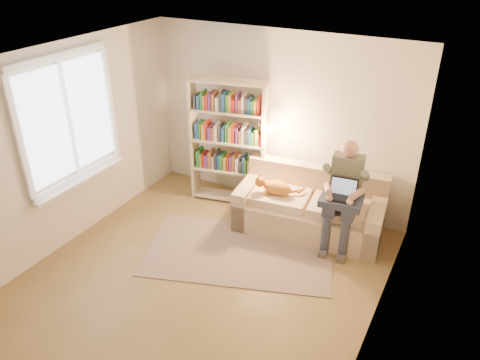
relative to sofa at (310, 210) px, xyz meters
The scene contains 14 objects.
floor 1.90m from the sofa, 113.86° to the right, with size 4.50×4.50×0.00m, color olive.
ceiling 2.96m from the sofa, 113.86° to the right, with size 4.00×4.50×0.02m, color white.
wall_left 3.39m from the sofa, 148.16° to the right, with size 0.02×4.50×2.60m, color silver.
wall_right 2.34m from the sofa, 54.01° to the right, with size 0.02×4.50×2.60m, color silver.
wall_back 1.36m from the sofa, 144.58° to the left, with size 4.00×0.02×2.60m, color silver.
wall_front 4.15m from the sofa, 100.82° to the right, with size 4.00×0.02×2.60m, color silver.
window 3.28m from the sofa, 150.79° to the right, with size 0.12×1.52×1.69m.
sofa is the anchor object (origin of this frame).
person 0.69m from the sofa, 12.11° to the right, with size 0.46×0.67×1.43m.
cat 0.59m from the sofa, 158.67° to the right, with size 0.62×0.27×0.23m.
blanket 0.67m from the sofa, 26.53° to the right, with size 0.52×0.43×0.09m, color #252E42.
laptop 0.74m from the sofa, 25.53° to the right, with size 0.37×0.33×0.29m.
bookshelf 1.60m from the sofa, behind, with size 1.31×0.52×1.92m.
rug 1.17m from the sofa, 122.41° to the right, with size 2.40×1.42×0.01m, color gray.
Camera 1 is at (2.53, -3.63, 3.72)m, focal length 35.00 mm.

